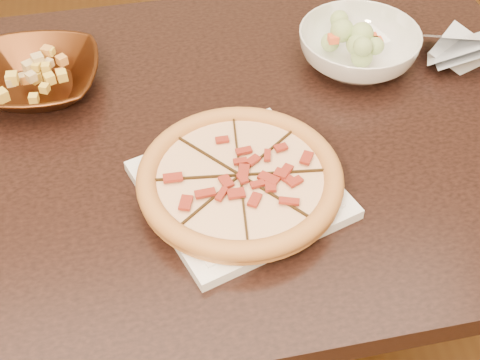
{
  "coord_description": "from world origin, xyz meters",
  "views": [
    {
      "loc": [
        -0.14,
        -0.69,
        1.51
      ],
      "look_at": [
        -0.04,
        0.01,
        0.78
      ],
      "focal_mm": 50.0,
      "sensor_mm": 36.0,
      "label": 1
    }
  ],
  "objects_px": {
    "dining_table": "(184,180)",
    "bronze_bowl": "(36,78)",
    "plate": "(240,189)",
    "salad_bowl": "(358,48)",
    "pizza": "(240,178)"
  },
  "relations": [
    {
      "from": "dining_table",
      "to": "salad_bowl",
      "type": "xyz_separation_m",
      "value": [
        0.35,
        0.15,
        0.14
      ]
    },
    {
      "from": "plate",
      "to": "pizza",
      "type": "distance_m",
      "value": 0.02
    },
    {
      "from": "dining_table",
      "to": "plate",
      "type": "bearing_deg",
      "value": -61.09
    },
    {
      "from": "plate",
      "to": "salad_bowl",
      "type": "distance_m",
      "value": 0.4
    },
    {
      "from": "plate",
      "to": "bronze_bowl",
      "type": "xyz_separation_m",
      "value": [
        -0.32,
        0.31,
        0.02
      ]
    },
    {
      "from": "pizza",
      "to": "plate",
      "type": "bearing_deg",
      "value": -29.81
    },
    {
      "from": "dining_table",
      "to": "bronze_bowl",
      "type": "bearing_deg",
      "value": 146.2
    },
    {
      "from": "pizza",
      "to": "salad_bowl",
      "type": "bearing_deg",
      "value": 48.1
    },
    {
      "from": "dining_table",
      "to": "pizza",
      "type": "bearing_deg",
      "value": -61.09
    },
    {
      "from": "dining_table",
      "to": "bronze_bowl",
      "type": "relative_size",
      "value": 6.2
    },
    {
      "from": "plate",
      "to": "bronze_bowl",
      "type": "distance_m",
      "value": 0.44
    },
    {
      "from": "dining_table",
      "to": "salad_bowl",
      "type": "relative_size",
      "value": 6.25
    },
    {
      "from": "plate",
      "to": "salad_bowl",
      "type": "xyz_separation_m",
      "value": [
        0.27,
        0.3,
        0.02
      ]
    },
    {
      "from": "dining_table",
      "to": "salad_bowl",
      "type": "bearing_deg",
      "value": 23.87
    },
    {
      "from": "bronze_bowl",
      "to": "salad_bowl",
      "type": "xyz_separation_m",
      "value": [
        0.59,
        -0.01,
        0.01
      ]
    }
  ]
}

